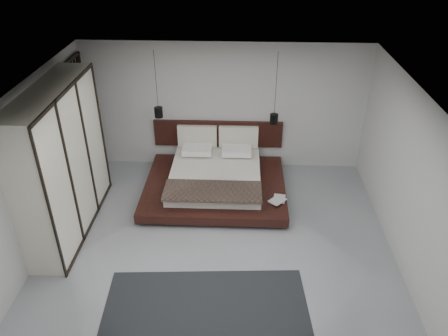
{
  "coord_description": "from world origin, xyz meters",
  "views": [
    {
      "loc": [
        0.36,
        -5.68,
        5.08
      ],
      "look_at": [
        0.06,
        1.2,
        0.96
      ],
      "focal_mm": 35.0,
      "sensor_mm": 36.0,
      "label": 1
    }
  ],
  "objects_px": {
    "lattice_screen": "(82,120)",
    "bed": "(215,178)",
    "pendant_left": "(159,112)",
    "pendant_right": "(274,118)",
    "rug": "(206,326)",
    "wardrobe": "(61,163)"
  },
  "relations": [
    {
      "from": "lattice_screen",
      "to": "bed",
      "type": "bearing_deg",
      "value": -11.0
    },
    {
      "from": "wardrobe",
      "to": "rug",
      "type": "distance_m",
      "value": 3.66
    },
    {
      "from": "bed",
      "to": "wardrobe",
      "type": "xyz_separation_m",
      "value": [
        -2.55,
        -1.28,
        1.04
      ]
    },
    {
      "from": "lattice_screen",
      "to": "pendant_left",
      "type": "relative_size",
      "value": 1.9
    },
    {
      "from": "pendant_left",
      "to": "wardrobe",
      "type": "height_order",
      "value": "pendant_left"
    },
    {
      "from": "pendant_left",
      "to": "rug",
      "type": "height_order",
      "value": "pendant_left"
    },
    {
      "from": "rug",
      "to": "bed",
      "type": "bearing_deg",
      "value": 91.19
    },
    {
      "from": "lattice_screen",
      "to": "bed",
      "type": "height_order",
      "value": "lattice_screen"
    },
    {
      "from": "wardrobe",
      "to": "rug",
      "type": "xyz_separation_m",
      "value": [
        2.62,
        -2.19,
        -1.32
      ]
    },
    {
      "from": "lattice_screen",
      "to": "pendant_left",
      "type": "height_order",
      "value": "pendant_left"
    },
    {
      "from": "pendant_left",
      "to": "wardrobe",
      "type": "bearing_deg",
      "value": -128.79
    },
    {
      "from": "wardrobe",
      "to": "rug",
      "type": "bearing_deg",
      "value": -39.89
    },
    {
      "from": "pendant_left",
      "to": "pendant_right",
      "type": "height_order",
      "value": "same"
    },
    {
      "from": "rug",
      "to": "wardrobe",
      "type": "bearing_deg",
      "value": 140.11
    },
    {
      "from": "lattice_screen",
      "to": "pendant_right",
      "type": "distance_m",
      "value": 3.97
    },
    {
      "from": "lattice_screen",
      "to": "pendant_left",
      "type": "bearing_deg",
      "value": -3.29
    },
    {
      "from": "lattice_screen",
      "to": "rug",
      "type": "relative_size",
      "value": 0.87
    },
    {
      "from": "rug",
      "to": "pendant_left",
      "type": "bearing_deg",
      "value": 107.47
    },
    {
      "from": "pendant_right",
      "to": "rug",
      "type": "relative_size",
      "value": 0.49
    },
    {
      "from": "bed",
      "to": "pendant_right",
      "type": "distance_m",
      "value": 1.7
    },
    {
      "from": "pendant_left",
      "to": "pendant_right",
      "type": "distance_m",
      "value": 2.32
    },
    {
      "from": "bed",
      "to": "pendant_right",
      "type": "relative_size",
      "value": 1.93
    }
  ]
}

